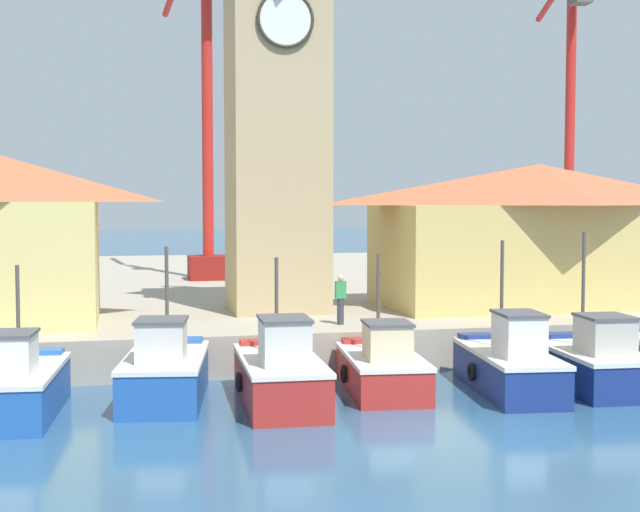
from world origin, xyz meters
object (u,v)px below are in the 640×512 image
fishing_boat_left_outer (14,386)px  clock_tower (277,93)px  fishing_boat_right_inner (592,362)px  dock_worker_near_tower (341,298)px  fishing_boat_left_inner (165,372)px  fishing_boat_mid_left (280,374)px  port_crane_far (206,139)px  fishing_boat_mid_right (509,365)px  port_crane_near (569,151)px  warehouse_right (538,233)px  fishing_boat_center (382,367)px

fishing_boat_left_outer → clock_tower: 14.83m
fishing_boat_right_inner → dock_worker_near_tower: (-6.01, 5.19, 1.40)m
fishing_boat_left_inner → dock_worker_near_tower: bearing=35.6°
clock_tower → fishing_boat_mid_left: bearing=-99.5°
clock_tower → port_crane_far: size_ratio=0.87×
dock_worker_near_tower → fishing_boat_left_inner: bearing=-144.4°
fishing_boat_mid_right → port_crane_near: (14.55, 23.85, 7.35)m
clock_tower → fishing_boat_left_inner: bearing=-118.5°
port_crane_near → fishing_boat_left_outer: bearing=-139.2°
fishing_boat_mid_left → clock_tower: (1.56, 9.30, 8.35)m
fishing_boat_left_inner → warehouse_right: size_ratio=0.40×
fishing_boat_mid_right → port_crane_near: bearing=58.6°
fishing_boat_left_inner → fishing_boat_left_outer: bearing=-166.0°
port_crane_far → dock_worker_near_tower: (2.58, -17.92, -6.27)m
fishing_boat_left_inner → fishing_boat_right_inner: size_ratio=1.03×
fishing_boat_center → fishing_boat_mid_right: bearing=-14.1°
fishing_boat_mid_left → dock_worker_near_tower: (2.93, 5.26, 1.33)m
port_crane_near → fishing_boat_right_inner: bearing=-116.8°
warehouse_right → clock_tower: bearing=178.4°
fishing_boat_left_outer → port_crane_near: size_ratio=0.26×
warehouse_right → fishing_boat_left_inner: bearing=-151.5°
dock_worker_near_tower → fishing_boat_center: bearing=-88.6°
dock_worker_near_tower → fishing_boat_right_inner: bearing=-40.8°
warehouse_right → fishing_boat_mid_left: bearing=-142.4°
clock_tower → fishing_boat_right_inner: bearing=-51.4°
fishing_boat_left_outer → fishing_boat_mid_right: size_ratio=0.89×
clock_tower → dock_worker_near_tower: clock_tower is taller
fishing_boat_left_inner → warehouse_right: (14.61, 7.93, 3.26)m
fishing_boat_right_inner → dock_worker_near_tower: 8.07m
fishing_boat_left_inner → fishing_boat_mid_right: bearing=-6.2°
fishing_boat_left_outer → clock_tower: size_ratio=0.28×
fishing_boat_mid_left → port_crane_far: 24.39m
fishing_boat_left_inner → port_crane_near: size_ratio=0.28×
fishing_boat_left_outer → port_crane_far: bearing=73.3°
fishing_boat_center → warehouse_right: 12.33m
warehouse_right → port_crane_far: bearing=128.8°
clock_tower → port_crane_near: size_ratio=0.93×
fishing_boat_left_outer → port_crane_near: bearing=40.8°
fishing_boat_right_inner → port_crane_near: (12.03, 23.86, 7.38)m
fishing_boat_mid_left → dock_worker_near_tower: size_ratio=3.12×
port_crane_near → port_crane_far: (-20.63, -0.75, 0.28)m
fishing_boat_right_inner → clock_tower: bearing=128.6°
fishing_boat_left_inner → clock_tower: size_ratio=0.30×
fishing_boat_mid_left → fishing_boat_right_inner: size_ratio=1.04×
fishing_boat_right_inner → fishing_boat_center: bearing=171.7°
fishing_boat_left_inner → fishing_boat_mid_right: 9.37m
fishing_boat_center → dock_worker_near_tower: 4.56m
port_crane_far → dock_worker_near_tower: 19.16m
fishing_boat_left_outer → fishing_boat_mid_right: bearing=-0.4°
fishing_boat_center → port_crane_far: 23.70m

